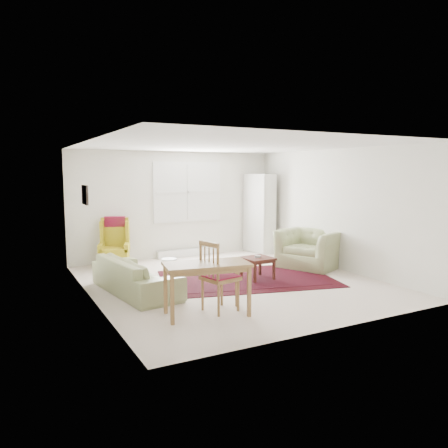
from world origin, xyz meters
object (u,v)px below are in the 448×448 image
stool (169,269)px  desk (207,289)px  armchair (310,245)px  wingback_chair (114,242)px  cabinet (260,213)px  sofa (136,269)px  coffee_table (258,268)px  desk_chair (220,276)px

stool → desk: size_ratio=0.33×
armchair → wingback_chair: wingback_chair is taller
stool → cabinet: 3.51m
wingback_chair → desk: 3.82m
cabinet → desk: (-3.31, -3.82, -0.61)m
sofa → stool: (0.83, 0.62, -0.21)m
sofa → armchair: (3.86, 0.20, 0.07)m
sofa → coffee_table: 2.31m
desk → wingback_chair: bearing=95.5°
cabinet → desk: cabinet is taller
armchair → stool: (-3.03, 0.42, -0.28)m
wingback_chair → coffee_table: 3.20m
stool → desk_chair: desk_chair is taller
armchair → coffee_table: (-1.57, -0.40, -0.26)m
cabinet → desk_chair: size_ratio=1.89×
cabinet → sofa: bearing=-160.3°
cabinet → stool: bearing=-162.5°
armchair → stool: size_ratio=3.07×
desk → desk_chair: 0.31m
stool → wingback_chair: bearing=112.5°
coffee_table → desk_chair: bearing=-138.1°
coffee_table → stool: size_ratio=1.32×
desk → desk_chair: (0.26, 0.08, 0.14)m
sofa → stool: bearing=-61.1°
desk → sofa: bearing=108.8°
coffee_table → desk_chair: 2.02m
armchair → desk_chair: bearing=-84.6°
coffee_table → stool: bearing=150.8°
sofa → stool: 1.06m
armchair → cabinet: bearing=155.8°
desk_chair → wingback_chair: bearing=-3.1°
cabinet → desk: 5.09m
armchair → sofa: bearing=-111.2°
sofa → wingback_chair: bearing=-12.7°
desk_chair → coffee_table: bearing=-60.7°
armchair → stool: armchair is taller
sofa → cabinet: bearing=-68.2°
stool → desk_chair: size_ratio=0.38×
wingback_chair → cabinet: cabinet is taller
sofa → desk: sofa is taller
coffee_table → desk: (-1.74, -1.42, 0.16)m
wingback_chair → stool: (0.65, -1.56, -0.33)m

